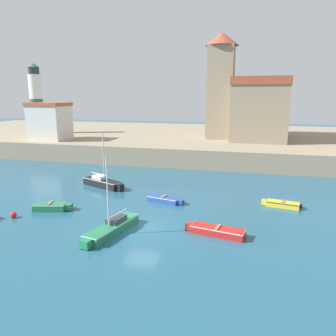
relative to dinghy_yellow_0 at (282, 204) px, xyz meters
name	(u,v)px	position (x,y,z in m)	size (l,w,h in m)	color
ground_plane	(142,228)	(-10.26, -7.54, -0.26)	(200.00, 200.00, 0.00)	#235670
quay_seawall	(213,140)	(-10.26, 32.38, 1.04)	(120.00, 40.00, 2.60)	gray
dinghy_yellow_0	(282,204)	(0.00, 0.00, 0.00)	(3.40, 1.49, 0.55)	yellow
dinghy_red_1	(216,231)	(-4.82, -7.36, 0.04)	(4.30, 1.78, 0.63)	red
sailboat_black_2	(103,182)	(-17.97, 1.87, 0.23)	(5.35, 3.03, 5.74)	black
dinghy_blue_3	(165,199)	(-10.23, -1.37, 0.01)	(3.52, 1.70, 0.57)	#284C9E
sailboat_green_5	(112,227)	(-12.00, -8.96, 0.16)	(2.26, 5.70, 5.52)	#237A4C
dinghy_green_6	(52,206)	(-18.94, -5.89, 0.06)	(3.32, 1.86, 0.66)	#237A4C
mooring_buoy	(13,215)	(-20.78, -8.30, -0.01)	(0.49, 0.49, 0.49)	red
church	(252,104)	(-3.45, 27.50, 7.96)	(13.03, 15.43, 16.55)	gray
lighthouse	(36,100)	(-42.26, 24.68, 8.50)	(2.33, 2.33, 12.70)	silver
harbor_shed_near_wharf	(50,121)	(-34.26, 16.82, 5.29)	(5.72, 4.88, 5.85)	silver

